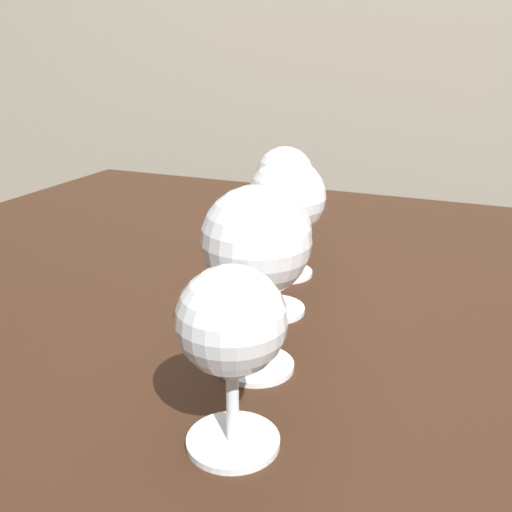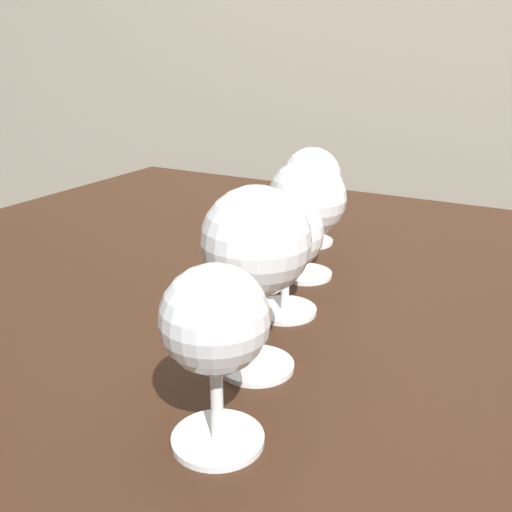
{
  "view_description": "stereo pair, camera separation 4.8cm",
  "coord_description": "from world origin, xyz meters",
  "px_view_note": "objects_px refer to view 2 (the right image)",
  "views": [
    {
      "loc": [
        0.17,
        -0.63,
        1.04
      ],
      "look_at": [
        -0.01,
        -0.22,
        0.88
      ],
      "focal_mm": 41.54,
      "sensor_mm": 36.0,
      "label": 1
    },
    {
      "loc": [
        0.21,
        -0.61,
        1.04
      ],
      "look_at": [
        -0.01,
        -0.22,
        0.88
      ],
      "focal_mm": 41.54,
      "sensor_mm": 36.0,
      "label": 2
    }
  ],
  "objects_px": {
    "wine_glass_rose": "(256,246)",
    "wine_glass_pinot": "(312,179)",
    "wine_glass_amber": "(215,324)",
    "wine_glass_merlot": "(306,200)",
    "wine_glass_white": "(286,235)"
  },
  "relations": [
    {
      "from": "wine_glass_merlot",
      "to": "wine_glass_pinot",
      "type": "xyz_separation_m",
      "value": [
        -0.05,
        0.12,
        -0.0
      ]
    },
    {
      "from": "wine_glass_pinot",
      "to": "wine_glass_white",
      "type": "bearing_deg",
      "value": -72.5
    },
    {
      "from": "wine_glass_merlot",
      "to": "wine_glass_pinot",
      "type": "height_order",
      "value": "wine_glass_merlot"
    },
    {
      "from": "wine_glass_pinot",
      "to": "wine_glass_amber",
      "type": "bearing_deg",
      "value": -74.2
    },
    {
      "from": "wine_glass_amber",
      "to": "wine_glass_merlot",
      "type": "bearing_deg",
      "value": 103.76
    },
    {
      "from": "wine_glass_white",
      "to": "wine_glass_merlot",
      "type": "height_order",
      "value": "wine_glass_merlot"
    },
    {
      "from": "wine_glass_white",
      "to": "wine_glass_merlot",
      "type": "bearing_deg",
      "value": 103.26
    },
    {
      "from": "wine_glass_merlot",
      "to": "wine_glass_rose",
      "type": "bearing_deg",
      "value": -76.33
    },
    {
      "from": "wine_glass_white",
      "to": "wine_glass_merlot",
      "type": "distance_m",
      "value": 0.1
    },
    {
      "from": "wine_glass_rose",
      "to": "wine_glass_pinot",
      "type": "bearing_deg",
      "value": 106.34
    },
    {
      "from": "wine_glass_amber",
      "to": "wine_glass_pinot",
      "type": "distance_m",
      "value": 0.45
    },
    {
      "from": "wine_glass_amber",
      "to": "wine_glass_pinot",
      "type": "bearing_deg",
      "value": 105.8
    },
    {
      "from": "wine_glass_rose",
      "to": "wine_glass_pinot",
      "type": "height_order",
      "value": "wine_glass_rose"
    },
    {
      "from": "wine_glass_rose",
      "to": "wine_glass_white",
      "type": "distance_m",
      "value": 0.12
    },
    {
      "from": "wine_glass_white",
      "to": "wine_glass_pinot",
      "type": "relative_size",
      "value": 0.94
    }
  ]
}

